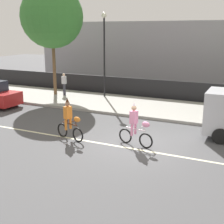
{
  "coord_description": "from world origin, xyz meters",
  "views": [
    {
      "loc": [
        4.49,
        -11.99,
        4.84
      ],
      "look_at": [
        -1.73,
        1.2,
        1.0
      ],
      "focal_mm": 50.0,
      "sensor_mm": 36.0,
      "label": 1
    }
  ],
  "objects_px": {
    "parade_cyclist_orange": "(70,122)",
    "parade_cyclist_pink": "(136,127)",
    "street_lamp_post": "(104,43)",
    "pedestrian_onlooker": "(64,84)"
  },
  "relations": [
    {
      "from": "parade_cyclist_orange",
      "to": "street_lamp_post",
      "type": "xyz_separation_m",
      "value": [
        -2.54,
        8.57,
        3.15
      ]
    },
    {
      "from": "parade_cyclist_orange",
      "to": "street_lamp_post",
      "type": "relative_size",
      "value": 0.33
    },
    {
      "from": "parade_cyclist_orange",
      "to": "pedestrian_onlooker",
      "type": "relative_size",
      "value": 1.19
    },
    {
      "from": "parade_cyclist_orange",
      "to": "parade_cyclist_pink",
      "type": "distance_m",
      "value": 3.02
    },
    {
      "from": "parade_cyclist_pink",
      "to": "street_lamp_post",
      "type": "distance_m",
      "value": 10.23
    },
    {
      "from": "street_lamp_post",
      "to": "parade_cyclist_orange",
      "type": "bearing_deg",
      "value": -73.49
    },
    {
      "from": "pedestrian_onlooker",
      "to": "parade_cyclist_orange",
      "type": "bearing_deg",
      "value": -54.8
    },
    {
      "from": "parade_cyclist_orange",
      "to": "street_lamp_post",
      "type": "height_order",
      "value": "street_lamp_post"
    },
    {
      "from": "parade_cyclist_orange",
      "to": "pedestrian_onlooker",
      "type": "height_order",
      "value": "parade_cyclist_orange"
    },
    {
      "from": "street_lamp_post",
      "to": "pedestrian_onlooker",
      "type": "height_order",
      "value": "street_lamp_post"
    }
  ]
}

